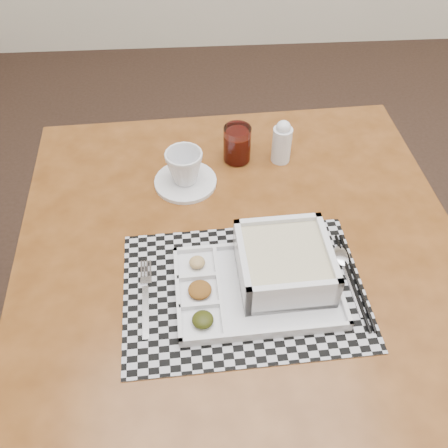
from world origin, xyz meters
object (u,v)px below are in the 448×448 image
(cup, at_px, (184,167))
(creamer_bottle, at_px, (282,142))
(juice_glass, at_px, (237,145))
(serving_tray, at_px, (275,271))
(dining_table, at_px, (240,265))

(cup, relative_size, creamer_bottle, 0.76)
(cup, height_order, juice_glass, juice_glass)
(serving_tray, xyz_separation_m, creamer_bottle, (0.07, 0.38, 0.02))
(dining_table, height_order, juice_glass, juice_glass)
(cup, bearing_deg, serving_tray, -82.99)
(serving_tray, xyz_separation_m, cup, (-0.17, 0.31, 0.01))
(dining_table, height_order, cup, cup)
(serving_tray, height_order, creamer_bottle, creamer_bottle)
(cup, xyz_separation_m, creamer_bottle, (0.24, 0.07, 0.00))
(juice_glass, bearing_deg, creamer_bottle, -4.61)
(juice_glass, relative_size, creamer_bottle, 0.82)
(dining_table, distance_m, serving_tray, 0.16)
(serving_tray, relative_size, creamer_bottle, 2.83)
(dining_table, relative_size, creamer_bottle, 8.59)
(dining_table, bearing_deg, cup, 119.98)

